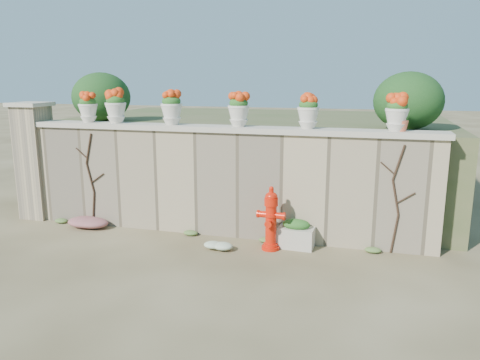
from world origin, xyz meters
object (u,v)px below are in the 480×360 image
(fire_hydrant, at_px, (271,218))
(urn_pot_0, at_px, (88,108))
(terracotta_pot, at_px, (401,123))
(planter_box, at_px, (296,234))

(fire_hydrant, height_order, urn_pot_0, urn_pot_0)
(terracotta_pot, bearing_deg, urn_pot_0, -180.00)
(fire_hydrant, bearing_deg, planter_box, 29.41)
(fire_hydrant, xyz_separation_m, urn_pot_0, (-3.91, 0.61, 1.82))
(fire_hydrant, xyz_separation_m, terracotta_pot, (2.08, 0.61, 1.67))
(terracotta_pot, bearing_deg, fire_hydrant, -163.76)
(fire_hydrant, height_order, planter_box, fire_hydrant)
(fire_hydrant, bearing_deg, terracotta_pot, 19.30)
(fire_hydrant, height_order, terracotta_pot, terracotta_pot)
(planter_box, distance_m, urn_pot_0, 4.85)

